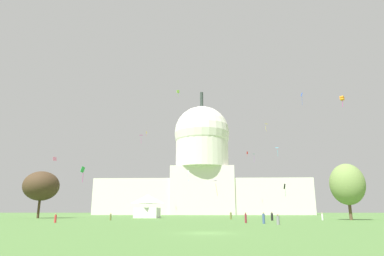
% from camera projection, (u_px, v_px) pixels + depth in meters
% --- Properties ---
extents(ground_plane, '(800.00, 800.00, 0.00)m').
position_uv_depth(ground_plane, '(206.00, 233.00, 29.63)').
color(ground_plane, '#4C7538').
extents(capitol_building, '(114.05, 30.82, 68.92)m').
position_uv_depth(capitol_building, '(202.00, 170.00, 182.20)').
color(capitol_building, silver).
rests_on(capitol_building, ground_plane).
extents(event_tent, '(7.22, 6.81, 6.46)m').
position_uv_depth(event_tent, '(147.00, 206.00, 94.89)').
color(event_tent, white).
rests_on(event_tent, ground_plane).
extents(tree_west_mid, '(13.35, 13.23, 12.92)m').
position_uv_depth(tree_west_mid, '(41.00, 186.00, 93.73)').
color(tree_west_mid, '#42301E').
rests_on(tree_west_mid, ground_plane).
extents(tree_east_far, '(8.49, 8.06, 12.43)m').
position_uv_depth(tree_east_far, '(347.00, 184.00, 74.90)').
color(tree_east_far, brown).
rests_on(tree_east_far, ground_plane).
extents(person_maroon_back_center, '(0.49, 0.49, 1.69)m').
position_uv_depth(person_maroon_back_center, '(246.00, 218.00, 55.03)').
color(person_maroon_back_center, maroon).
rests_on(person_maroon_back_center, ground_plane).
extents(person_white_near_tent, '(0.50, 0.50, 1.59)m').
position_uv_depth(person_white_near_tent, '(322.00, 217.00, 71.16)').
color(person_white_near_tent, silver).
rests_on(person_white_near_tent, ground_plane).
extents(person_grey_edge_west, '(0.49, 0.49, 1.48)m').
position_uv_depth(person_grey_edge_west, '(278.00, 220.00, 47.91)').
color(person_grey_edge_west, gray).
rests_on(person_grey_edge_west, ground_plane).
extents(person_olive_back_left, '(0.61, 0.61, 1.73)m').
position_uv_depth(person_olive_back_left, '(231.00, 216.00, 78.15)').
color(person_olive_back_left, olive).
rests_on(person_olive_back_left, ground_plane).
extents(person_black_front_center, '(0.63, 0.63, 1.73)m').
position_uv_depth(person_black_front_center, '(272.00, 217.00, 69.14)').
color(person_black_front_center, black).
rests_on(person_black_front_center, ground_plane).
extents(person_red_mid_center, '(0.45, 0.45, 1.50)m').
position_uv_depth(person_red_mid_center, '(55.00, 219.00, 55.83)').
color(person_red_mid_center, red).
rests_on(person_red_mid_center, ground_plane).
extents(person_denim_aisle_center, '(0.56, 0.56, 1.74)m').
position_uv_depth(person_denim_aisle_center, '(264.00, 218.00, 51.60)').
color(person_denim_aisle_center, '#3D5684').
rests_on(person_denim_aisle_center, ground_plane).
extents(person_olive_lawn_far_left, '(0.44, 0.44, 1.54)m').
position_uv_depth(person_olive_lawn_far_left, '(111.00, 217.00, 70.85)').
color(person_olive_lawn_far_left, olive).
rests_on(person_olive_lawn_far_left, ground_plane).
extents(kite_violet_low, '(1.23, 1.14, 3.87)m').
position_uv_depth(kite_violet_low, '(216.00, 183.00, 91.05)').
color(kite_violet_low, purple).
extents(kite_red_mid, '(0.81, 0.64, 2.52)m').
position_uv_depth(kite_red_mid, '(247.00, 153.00, 160.89)').
color(kite_red_mid, red).
extents(kite_blue_high, '(0.50, 1.21, 4.69)m').
position_uv_depth(kite_blue_high, '(302.00, 96.00, 118.74)').
color(kite_blue_high, blue).
extents(kite_orange_mid, '(1.09, 1.09, 2.47)m').
position_uv_depth(kite_orange_mid, '(342.00, 98.00, 72.15)').
color(kite_orange_mid, orange).
extents(kite_pink_low, '(0.70, 0.99, 1.02)m').
position_uv_depth(kite_pink_low, '(55.00, 159.00, 85.88)').
color(kite_pink_low, pink).
extents(kite_yellow_mid, '(1.30, 0.89, 2.60)m').
position_uv_depth(kite_yellow_mid, '(266.00, 125.00, 118.65)').
color(kite_yellow_mid, yellow).
extents(kite_white_low, '(0.82, 0.54, 4.29)m').
position_uv_depth(kite_white_low, '(188.00, 173.00, 122.30)').
color(kite_white_low, white).
extents(kite_black_low, '(0.80, 1.03, 3.53)m').
position_uv_depth(kite_black_low, '(285.00, 187.00, 93.13)').
color(kite_black_low, black).
extents(kite_cyan_mid, '(1.23, 0.72, 3.17)m').
position_uv_depth(kite_cyan_mid, '(277.00, 149.00, 133.04)').
color(kite_cyan_mid, '#33BCDB').
extents(kite_lime_high, '(0.93, 0.97, 2.09)m').
position_uv_depth(kite_lime_high, '(178.00, 92.00, 98.16)').
color(kite_lime_high, '#8CD133').
extents(kite_magenta_mid, '(1.44, 0.69, 3.37)m').
position_uv_depth(kite_magenta_mid, '(141.00, 136.00, 122.45)').
color(kite_magenta_mid, '#D1339E').
extents(kite_turquoise_mid, '(1.55, 1.60, 3.50)m').
position_uv_depth(kite_turquoise_mid, '(253.00, 155.00, 147.48)').
color(kite_turquoise_mid, teal).
extents(kite_gold_high, '(0.70, 0.57, 2.46)m').
position_uv_depth(kite_gold_high, '(146.00, 133.00, 157.14)').
color(kite_gold_high, gold).
extents(kite_green_low, '(0.48, 1.04, 2.81)m').
position_uv_depth(kite_green_low, '(83.00, 171.00, 58.63)').
color(kite_green_low, green).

